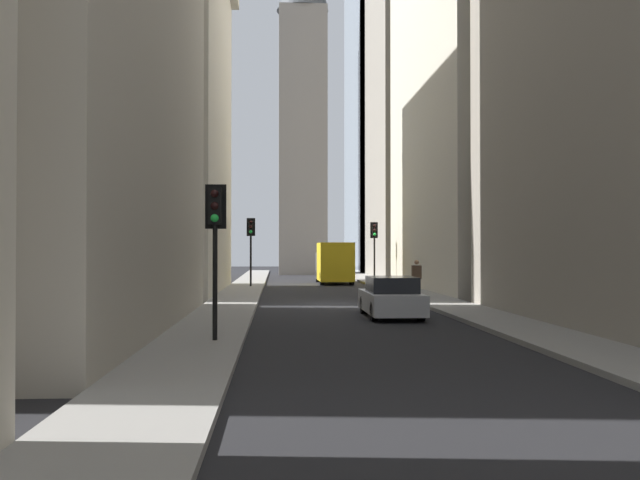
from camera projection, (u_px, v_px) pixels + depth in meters
The scene contains 14 objects.
ground_plane at pixel (336, 304), 29.60m from camera, with size 135.00×135.00×0.00m, color black.
sidewalk_right at pixel (232, 303), 29.32m from camera, with size 90.00×2.20×0.14m, color gray.
sidewalk_left at pixel (438, 302), 29.89m from camera, with size 90.00×2.20×0.14m, color gray.
building_left_midfar at pixel (499, 8), 40.40m from camera, with size 18.21×10.00×33.50m.
building_left_far at pixel (428, 88), 59.65m from camera, with size 15.76×10.00×33.17m.
building_right_midfar at pixel (130, 89), 37.15m from camera, with size 15.08×10.50×22.28m.
church_spire at pixel (302, 70), 66.34m from camera, with size 5.05×5.05×38.11m.
delivery_truck at pixel (334, 263), 47.55m from camera, with size 6.46×2.25×2.84m.
sedan_silver at pixel (391, 298), 23.73m from camera, with size 4.30×1.78×1.42m.
traffic_light_foreground at pixel (215, 225), 16.67m from camera, with size 0.43×0.52×3.83m.
traffic_light_midblock at pixel (251, 236), 41.48m from camera, with size 0.43×0.52×4.16m.
traffic_light_far_junction at pixel (374, 238), 46.68m from camera, with size 0.43×0.52×4.12m.
pedestrian at pixel (417, 277), 32.12m from camera, with size 0.26×0.44×1.73m.
discarded_bottle at pixel (415, 295), 31.47m from camera, with size 0.07×0.07×0.27m.
Camera 1 is at (-29.54, 2.58, 2.35)m, focal length 38.21 mm.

